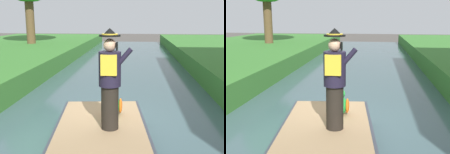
{
  "view_description": "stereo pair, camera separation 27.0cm",
  "coord_description": "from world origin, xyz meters",
  "views": [
    {
      "loc": [
        0.6,
        -6.05,
        2.74
      ],
      "look_at": [
        0.15,
        -0.94,
        1.61
      ],
      "focal_mm": 43.57,
      "sensor_mm": 36.0,
      "label": 1
    },
    {
      "loc": [
        0.87,
        -6.02,
        2.74
      ],
      "look_at": [
        0.15,
        -0.94,
        1.61
      ],
      "focal_mm": 43.57,
      "sensor_mm": 36.0,
      "label": 2
    }
  ],
  "objects": [
    {
      "name": "ground_plane",
      "position": [
        0.0,
        0.0,
        0.0
      ],
      "size": [
        80.0,
        80.0,
        0.0
      ],
      "primitive_type": "plane",
      "color": "#4C4742"
    },
    {
      "name": "canal_water",
      "position": [
        0.0,
        0.0,
        0.05
      ],
      "size": [
        6.33,
        48.0,
        0.1
      ],
      "primitive_type": "cube",
      "color": "#3D565B",
      "rests_on": "ground"
    },
    {
      "name": "boat",
      "position": [
        0.0,
        -1.61,
        0.4
      ],
      "size": [
        2.25,
        4.37,
        0.61
      ],
      "color": "#333842",
      "rests_on": "canal_water"
    },
    {
      "name": "person_pirate",
      "position": [
        0.14,
        -1.32,
        1.64
      ],
      "size": [
        0.61,
        0.42,
        1.85
      ],
      "rotation": [
        0.0,
        0.0,
        -0.22
      ],
      "color": "black",
      "rests_on": "boat"
    },
    {
      "name": "parrot_plush",
      "position": [
        0.15,
        -0.58,
        0.95
      ],
      "size": [
        0.36,
        0.35,
        0.57
      ],
      "color": "green",
      "rests_on": "boat"
    }
  ]
}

